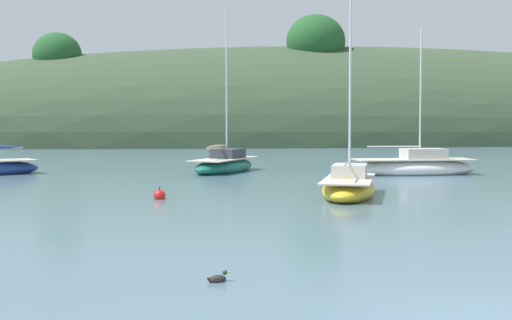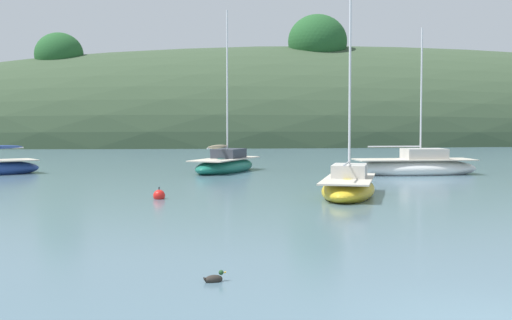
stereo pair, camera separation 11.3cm
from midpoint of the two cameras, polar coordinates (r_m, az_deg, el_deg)
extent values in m
ellipsoid|color=#384C33|center=(91.60, 9.35, 1.46)|extent=(150.00, 36.00, 24.60)
ellipsoid|color=#235628|center=(83.78, -15.90, 8.37)|extent=(5.56, 5.05, 5.05)
ellipsoid|color=#235628|center=(84.37, 5.14, 9.72)|extent=(7.12, 6.47, 6.47)
ellipsoid|color=#196B56|center=(38.63, -2.48, -0.57)|extent=(5.05, 6.44, 1.00)
cube|color=beige|center=(38.60, -2.48, 0.09)|extent=(4.65, 5.92, 0.06)
cube|color=#333842|center=(39.04, -2.19, 0.53)|extent=(2.21, 2.42, 0.55)
cylinder|color=silver|center=(38.88, -2.31, 6.21)|extent=(0.09, 0.09, 8.27)
cylinder|color=silver|center=(37.66, -3.10, 1.03)|extent=(1.42, 2.28, 0.07)
ellipsoid|color=tan|center=(37.66, -3.10, 1.10)|extent=(1.48, 2.26, 0.20)
ellipsoid|color=white|center=(37.67, 12.99, -0.72)|extent=(6.94, 2.65, 1.09)
cube|color=beige|center=(37.64, 13.00, 0.03)|extent=(6.39, 2.44, 0.06)
cube|color=beige|center=(37.81, 13.78, 0.48)|extent=(2.26, 1.61, 0.58)
cylinder|color=silver|center=(37.72, 13.56, 5.31)|extent=(0.09, 0.09, 6.95)
cylinder|color=silver|center=(37.24, 11.43, 1.10)|extent=(2.87, 0.21, 0.07)
ellipsoid|color=gold|center=(26.43, 7.76, -2.45)|extent=(3.94, 6.05, 0.92)
cube|color=beige|center=(26.39, 7.76, -1.55)|extent=(3.62, 5.56, 0.06)
cube|color=beige|center=(26.83, 7.84, -0.92)|extent=(1.86, 2.17, 0.52)
cylinder|color=silver|center=(26.61, 7.87, 5.92)|extent=(0.09, 0.09, 6.90)
cylinder|color=silver|center=(25.43, 7.62, -0.29)|extent=(0.96, 2.26, 0.07)
sphere|color=red|center=(25.59, -7.87, -2.93)|extent=(0.44, 0.44, 0.44)
cylinder|color=black|center=(25.57, -7.87, -2.33)|extent=(0.04, 0.04, 0.10)
ellipsoid|color=#2D2823|center=(12.54, -3.25, -9.80)|extent=(0.37, 0.26, 0.16)
sphere|color=#1E4723|center=(12.57, -2.64, -9.25)|extent=(0.09, 0.09, 0.09)
cone|color=gold|center=(12.59, -2.36, -9.25)|extent=(0.05, 0.05, 0.04)
cone|color=#2D2823|center=(12.48, -3.92, -9.72)|extent=(0.09, 0.09, 0.08)
camera|label=1|loc=(0.06, -89.89, 0.01)|focal=48.49mm
camera|label=2|loc=(0.06, 90.11, -0.01)|focal=48.49mm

